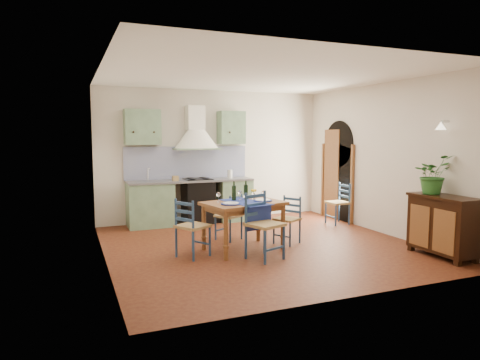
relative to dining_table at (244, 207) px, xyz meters
name	(u,v)px	position (x,y,z in m)	size (l,w,h in m)	color
floor	(261,245)	(0.38, 0.15, -0.69)	(5.00, 5.00, 0.00)	#40150D
back_wall	(195,173)	(-0.09, 2.44, 0.36)	(5.00, 0.96, 2.80)	beige
right_wall	(373,161)	(2.87, 0.43, 0.65)	(0.26, 5.00, 2.80)	beige
left_wall	(103,166)	(-2.12, 0.15, 0.71)	(0.04, 5.00, 2.80)	beige
ceiling	(262,75)	(0.38, 0.15, 2.12)	(5.00, 5.00, 0.01)	white
dining_table	(244,207)	(0.00, 0.00, 0.00)	(1.36, 1.07, 1.09)	brown
chair_near	(263,225)	(0.07, -0.57, -0.17)	(0.60, 0.60, 0.99)	navy
chair_far	(230,216)	(0.02, 0.69, -0.27)	(0.52, 0.52, 0.82)	navy
chair_left	(191,227)	(-0.89, -0.09, -0.23)	(0.57, 0.57, 0.90)	navy
chair_right	(288,219)	(0.86, 0.11, -0.28)	(0.51, 0.51, 0.80)	navy
chair_spare	(339,203)	(2.61, 1.14, -0.25)	(0.42, 0.42, 0.85)	navy
sideboard	(443,224)	(2.64, -1.49, -0.18)	(0.50, 1.05, 0.94)	black
potted_plant	(432,174)	(2.62, -1.27, 0.55)	(0.54, 0.47, 0.60)	#255C23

